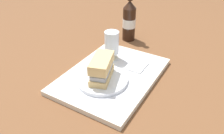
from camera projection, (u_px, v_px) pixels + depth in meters
ground_plane at (112, 78)px, 0.88m from camera, size 3.00×3.00×0.00m
tray at (112, 76)px, 0.88m from camera, size 0.44×0.32×0.02m
placemat at (112, 73)px, 0.87m from camera, size 0.38×0.27×0.00m
plate at (102, 79)px, 0.82m from camera, size 0.19×0.19×0.01m
sandwich at (102, 68)px, 0.80m from camera, size 0.14×0.10×0.08m
beer_glass at (112, 45)px, 0.92m from camera, size 0.06×0.06×0.12m
napkin_folded at (137, 66)px, 0.91m from camera, size 0.09×0.07×0.01m
beer_bottle at (129, 20)px, 1.11m from camera, size 0.07×0.07×0.27m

